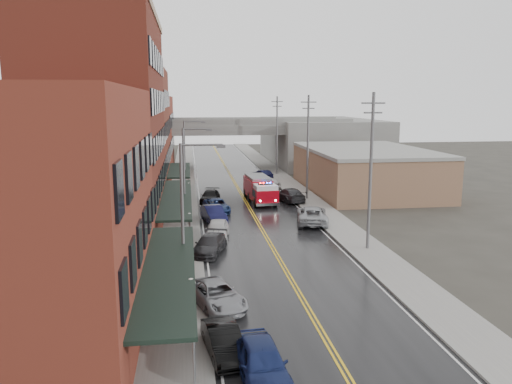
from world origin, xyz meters
TOP-DOWN VIEW (x-y plane):
  - ground at (0.00, 0.00)m, footprint 220.00×220.00m
  - road at (0.00, 30.00)m, footprint 11.00×160.00m
  - sidewalk_left at (-7.30, 30.00)m, footprint 3.00×160.00m
  - sidewalk_right at (7.30, 30.00)m, footprint 3.00×160.00m
  - curb_left at (-5.65, 30.00)m, footprint 0.30×160.00m
  - curb_right at (5.65, 30.00)m, footprint 0.30×160.00m
  - brick_building_a at (-13.30, 4.00)m, footprint 9.00×18.00m
  - brick_building_b at (-13.30, 23.00)m, footprint 9.00×20.00m
  - brick_building_c at (-13.30, 40.50)m, footprint 9.00×15.00m
  - brick_building_far at (-13.30, 58.00)m, footprint 9.00×20.00m
  - tan_building at (16.00, 40.00)m, footprint 14.00×22.00m
  - right_far_block at (18.00, 70.00)m, footprint 18.00×30.00m
  - awning_0 at (-7.49, 4.00)m, footprint 2.60×16.00m
  - awning_1 at (-7.49, 23.00)m, footprint 2.60×18.00m
  - awning_2 at (-7.49, 40.50)m, footprint 2.60×13.00m
  - globe_lamp_0 at (-6.40, 2.00)m, footprint 0.44×0.44m
  - globe_lamp_1 at (-6.40, 16.00)m, footprint 0.44×0.44m
  - globe_lamp_2 at (-6.40, 30.00)m, footprint 0.44×0.44m
  - street_lamp_0 at (-6.55, 8.00)m, footprint 2.64×0.22m
  - street_lamp_1 at (-6.55, 24.00)m, footprint 2.64×0.22m
  - street_lamp_2 at (-6.55, 40.00)m, footprint 2.64×0.22m
  - utility_pole_0 at (7.20, 15.00)m, footprint 1.80×0.24m
  - utility_pole_1 at (7.20, 35.00)m, footprint 1.80×0.24m
  - utility_pole_2 at (7.20, 55.00)m, footprint 1.80×0.24m
  - overpass at (0.00, 62.00)m, footprint 40.00×10.00m
  - fire_truck at (1.60, 34.32)m, footprint 3.57×7.94m
  - parked_car_left_0 at (-3.60, -1.98)m, footprint 2.27×4.94m
  - parked_car_left_1 at (-5.00, 0.30)m, footprint 2.03×4.26m
  - parked_car_left_2 at (-5.00, 5.80)m, footprint 3.69×5.36m
  - parked_car_left_3 at (-4.96, 15.70)m, footprint 3.26×5.15m
  - parked_car_left_4 at (-4.14, 19.74)m, footprint 2.44×4.83m
  - parked_car_left_5 at (-4.14, 25.57)m, footprint 2.54×4.96m
  - parked_car_left_6 at (-3.60, 29.85)m, footprint 2.90×5.13m
  - parked_car_left_7 at (-4.04, 35.02)m, footprint 2.72×4.93m
  - parked_car_right_0 at (5.00, 23.80)m, footprint 3.88×6.37m
  - parked_car_right_1 at (5.00, 34.20)m, footprint 3.16×5.71m
  - parked_car_right_2 at (4.10, 43.17)m, footprint 2.83×4.69m
  - parked_car_right_3 at (4.40, 50.88)m, footprint 2.61×4.38m

SIDE VIEW (x-z plane):
  - ground at x=0.00m, z-range 0.00..0.00m
  - road at x=0.00m, z-range 0.00..0.02m
  - sidewalk_left at x=-7.30m, z-range 0.00..0.15m
  - sidewalk_right at x=7.30m, z-range 0.00..0.15m
  - curb_left at x=-5.65m, z-range 0.00..0.15m
  - curb_right at x=5.65m, z-range 0.00..0.15m
  - parked_car_left_1 at x=-5.00m, z-range 0.00..1.35m
  - parked_car_left_7 at x=-4.04m, z-range 0.00..1.35m
  - parked_car_left_6 at x=-3.60m, z-range 0.00..1.35m
  - parked_car_left_2 at x=-5.00m, z-range 0.00..1.36m
  - parked_car_right_3 at x=4.40m, z-range 0.00..1.36m
  - parked_car_left_3 at x=-4.96m, z-range 0.00..1.39m
  - parked_car_right_2 at x=4.10m, z-range 0.00..1.49m
  - parked_car_left_5 at x=-4.14m, z-range 0.00..1.56m
  - parked_car_right_1 at x=5.00m, z-range 0.00..1.57m
  - parked_car_left_4 at x=-4.14m, z-range 0.00..1.58m
  - parked_car_left_0 at x=-3.60m, z-range 0.00..1.64m
  - parked_car_right_0 at x=5.00m, z-range 0.00..1.65m
  - fire_truck at x=1.60m, z-range 0.12..2.96m
  - globe_lamp_0 at x=-6.40m, z-range 0.75..3.87m
  - globe_lamp_1 at x=-6.40m, z-range 0.75..3.87m
  - globe_lamp_2 at x=-6.40m, z-range 0.75..3.87m
  - tan_building at x=16.00m, z-range 0.00..5.00m
  - awning_2 at x=-7.49m, z-range 1.44..4.53m
  - awning_0 at x=-7.49m, z-range 1.44..4.53m
  - awning_1 at x=-7.49m, z-range 1.44..4.53m
  - right_far_block at x=18.00m, z-range 0.00..8.00m
  - street_lamp_0 at x=-6.55m, z-range 0.69..9.69m
  - street_lamp_1 at x=-6.55m, z-range 0.69..9.69m
  - street_lamp_2 at x=-6.55m, z-range 0.69..9.69m
  - overpass at x=0.00m, z-range 2.24..9.74m
  - brick_building_a at x=-13.30m, z-range 0.00..12.00m
  - brick_building_far at x=-13.30m, z-range 0.00..12.00m
  - utility_pole_0 at x=7.20m, z-range 0.31..12.31m
  - utility_pole_1 at x=7.20m, z-range 0.31..12.31m
  - utility_pole_2 at x=7.20m, z-range 0.31..12.31m
  - brick_building_c at x=-13.30m, z-range 0.00..15.00m
  - brick_building_b at x=-13.30m, z-range 0.00..18.00m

